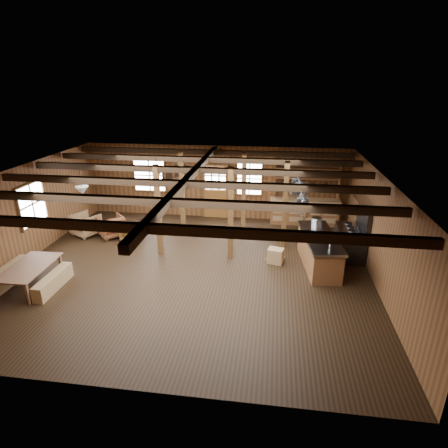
{
  "coord_description": "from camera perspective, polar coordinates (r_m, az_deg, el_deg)",
  "views": [
    {
      "loc": [
        2.21,
        -9.3,
        5.1
      ],
      "look_at": [
        0.87,
        0.52,
        1.26
      ],
      "focal_mm": 30.0,
      "sensor_mm": 36.0,
      "label": 1
    }
  ],
  "objects": [
    {
      "name": "commercial_range",
      "position": [
        12.02,
        18.89,
        -1.97
      ],
      "size": [
        0.78,
        1.5,
        1.85
      ],
      "color": "#29292B",
      "rests_on": "floor"
    },
    {
      "name": "window_left",
      "position": [
        12.64,
        -27.24,
        2.71
      ],
      "size": [
        0.14,
        1.24,
        1.32
      ],
      "color": "white",
      "rests_on": "wall_back"
    },
    {
      "name": "pendant_lamps",
      "position": [
        11.58,
        -15.24,
        6.21
      ],
      "size": [
        1.86,
        2.36,
        0.66
      ],
      "color": "#29292B",
      "rests_on": "ceiling"
    },
    {
      "name": "counter_pot",
      "position": [
        11.88,
        13.96,
        0.53
      ],
      "size": [
        0.31,
        0.31,
        0.19
      ],
      "primitive_type": "cylinder",
      "color": "silver",
      "rests_on": "kitchen_island"
    },
    {
      "name": "bowl",
      "position": [
        11.09,
        13.55,
        -1.3
      ],
      "size": [
        0.25,
        0.25,
        0.06
      ],
      "primitive_type": "imported",
      "rotation": [
        0.0,
        0.0,
        0.06
      ],
      "color": "silver",
      "rests_on": "kitchen_island"
    },
    {
      "name": "step_stool",
      "position": [
        11.2,
        7.84,
        -4.82
      ],
      "size": [
        0.58,
        0.47,
        0.45
      ],
      "primitive_type": "cube",
      "rotation": [
        0.0,
        0.0,
        -0.25
      ],
      "color": "olive",
      "rests_on": "floor"
    },
    {
      "name": "armchair_c",
      "position": [
        13.86,
        -20.33,
        -0.06
      ],
      "size": [
        1.12,
        1.13,
        0.77
      ],
      "primitive_type": "imported",
      "rotation": [
        0.0,
        0.0,
        2.67
      ],
      "color": "olive",
      "rests_on": "floor"
    },
    {
      "name": "back_counter",
      "position": [
        14.29,
        12.15,
        2.35
      ],
      "size": [
        2.55,
        0.6,
        2.45
      ],
      "color": "brown",
      "rests_on": "floor"
    },
    {
      "name": "timber_posts",
      "position": [
        12.09,
        -0.64,
        3.37
      ],
      "size": [
        3.95,
        2.35,
        2.8
      ],
      "color": "#4E3216",
      "rests_on": "floor"
    },
    {
      "name": "kitchen_island",
      "position": [
        11.17,
        14.23,
        -3.95
      ],
      "size": [
        1.16,
        2.59,
        1.2
      ],
      "rotation": [
        0.0,
        0.0,
        0.12
      ],
      "color": "brown",
      "rests_on": "floor"
    },
    {
      "name": "armchair_b",
      "position": [
        13.05,
        -13.78,
        -0.9
      ],
      "size": [
        0.76,
        0.78,
        0.65
      ],
      "primitive_type": "imported",
      "rotation": [
        0.0,
        0.0,
        3.24
      ],
      "color": "brown",
      "rests_on": "floor"
    },
    {
      "name": "window_back_left",
      "position": [
        14.99,
        -11.27,
        7.29
      ],
      "size": [
        1.32,
        0.06,
        1.32
      ],
      "color": "white",
      "rests_on": "wall_back"
    },
    {
      "name": "dining_table",
      "position": [
        11.01,
        -27.22,
        -7.17
      ],
      "size": [
        1.02,
        1.77,
        0.61
      ],
      "primitive_type": "imported",
      "rotation": [
        0.0,
        0.0,
        1.6
      ],
      "color": "brown",
      "rests_on": "floor"
    },
    {
      "name": "back_door",
      "position": [
        14.55,
        -1.31,
        4.34
      ],
      "size": [
        1.02,
        0.08,
        2.15
      ],
      "color": "brown",
      "rests_on": "floor"
    },
    {
      "name": "pot_rack",
      "position": [
        10.14,
        11.47,
        4.61
      ],
      "size": [
        0.45,
        3.0,
        0.46
      ],
      "color": "#29292B",
      "rests_on": "ceiling"
    },
    {
      "name": "window_back_right",
      "position": [
        14.23,
        3.89,
        6.91
      ],
      "size": [
        1.02,
        0.06,
        1.32
      ],
      "color": "white",
      "rests_on": "wall_back"
    },
    {
      "name": "armchair_a",
      "position": [
        13.46,
        -16.8,
        -0.34
      ],
      "size": [
        1.12,
        1.13,
        0.73
      ],
      "primitive_type": "imported",
      "rotation": [
        0.0,
        0.0,
        3.91
      ],
      "color": "brown",
      "rests_on": "floor"
    },
    {
      "name": "bench_aisle",
      "position": [
        10.75,
        -24.56,
        -8.01
      ],
      "size": [
        0.28,
        1.48,
        0.41
      ],
      "primitive_type": "cube",
      "color": "olive",
      "rests_on": "floor"
    },
    {
      "name": "bench_wall",
      "position": [
        11.47,
        -30.27,
        -7.01
      ],
      "size": [
        0.33,
        1.74,
        0.48
      ],
      "primitive_type": "cube",
      "color": "olive",
      "rests_on": "floor"
    },
    {
      "name": "room",
      "position": [
        10.25,
        -5.21,
        -0.06
      ],
      "size": [
        10.04,
        9.04,
        2.84
      ],
      "color": "black",
      "rests_on": "ground"
    },
    {
      "name": "ceiling_joists",
      "position": [
        10.03,
        -5.23,
        7.14
      ],
      "size": [
        9.8,
        8.82,
        0.18
      ],
      "color": "black",
      "rests_on": "ceiling"
    },
    {
      "name": "notice_boards",
      "position": [
        14.66,
        -7.17,
        7.38
      ],
      "size": [
        1.08,
        0.03,
        0.9
      ],
      "color": "beige",
      "rests_on": "wall_back"
    }
  ]
}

